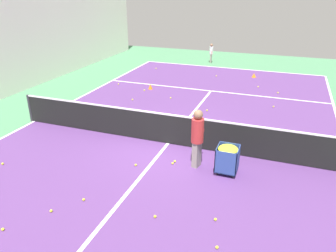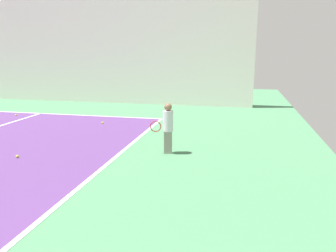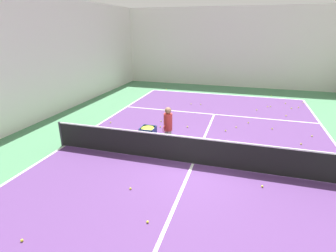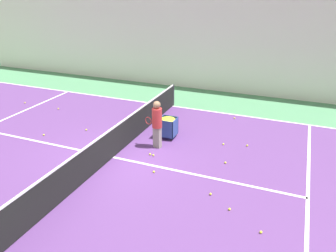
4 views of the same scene
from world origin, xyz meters
name	(u,v)px [view 4 (image 4 of 4)]	position (x,y,z in m)	size (l,w,h in m)	color
ground_plane	(113,157)	(0.00, 0.00, 0.00)	(33.57, 33.57, 0.00)	#477F56
court_playing_area	(113,157)	(0.00, 0.00, 0.00)	(11.29, 22.96, 0.00)	#563370
line_sideline_left	(172,106)	(-5.65, 0.00, 0.01)	(0.10, 22.96, 0.00)	white
line_service_far	(308,198)	(0.00, 6.31, 0.01)	(11.29, 0.10, 0.00)	white
line_centre_service	(113,157)	(0.00, 0.00, 0.01)	(0.10, 12.63, 0.00)	white
hall_enclosure_left	(196,30)	(-9.03, 0.00, 3.25)	(0.15, 29.87, 6.49)	silver
tennis_net	(112,143)	(0.00, 0.00, 0.56)	(11.59, 0.10, 1.09)	#2D2D33
coach_at_net	(157,121)	(-1.31, 1.10, 1.03)	(0.43, 0.72, 1.79)	gray
ball_cart	(168,123)	(-2.22, 1.16, 0.59)	(0.61, 0.63, 0.83)	#2D478C
tennis_ball_1	(153,155)	(-0.61, 1.26, 0.04)	(0.07, 0.07, 0.07)	yellow
tennis_ball_3	(86,130)	(-1.55, -2.20, 0.04)	(0.07, 0.07, 0.07)	yellow
tennis_ball_14	(223,144)	(-2.39, 3.33, 0.04)	(0.07, 0.07, 0.07)	yellow
tennis_ball_15	(44,135)	(-0.50, -3.47, 0.04)	(0.07, 0.07, 0.07)	yellow
tennis_ball_16	(44,188)	(2.43, -0.89, 0.04)	(0.07, 0.07, 0.07)	yellow
tennis_ball_17	(150,154)	(-0.63, 1.12, 0.04)	(0.07, 0.07, 0.07)	yellow
tennis_ball_20	(154,172)	(0.39, 1.74, 0.04)	(0.07, 0.07, 0.07)	yellow
tennis_ball_21	(261,232)	(1.94, 5.28, 0.04)	(0.07, 0.07, 0.07)	yellow
tennis_ball_22	(25,103)	(-3.20, -7.07, 0.04)	(0.07, 0.07, 0.07)	yellow
tennis_ball_26	(211,194)	(0.88, 3.73, 0.04)	(0.07, 0.07, 0.07)	yellow
tennis_ball_27	(247,145)	(-2.61, 4.17, 0.04)	(0.07, 0.07, 0.07)	yellow
tennis_ball_29	(229,209)	(1.36, 4.38, 0.04)	(0.07, 0.07, 0.07)	yellow
tennis_ball_33	(234,118)	(-5.15, 3.18, 0.04)	(0.07, 0.07, 0.07)	yellow
tennis_ball_34	(225,163)	(-1.05, 3.72, 0.04)	(0.07, 0.07, 0.07)	yellow
tennis_ball_36	(58,109)	(-3.14, -4.92, 0.04)	(0.07, 0.07, 0.07)	yellow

